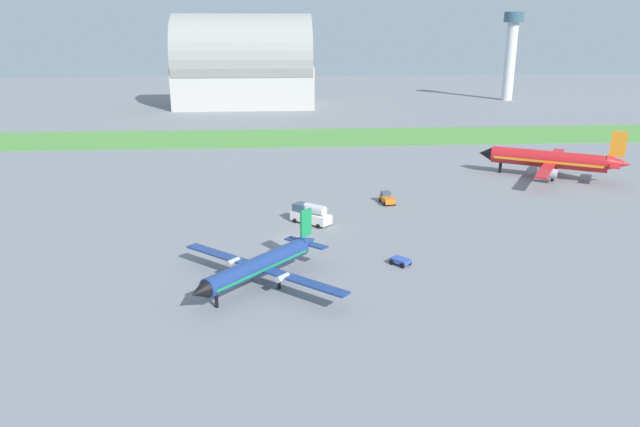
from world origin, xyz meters
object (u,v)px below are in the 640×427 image
airplane_foreground_turboprop (261,265)px  fuel_truck_near_gate (310,214)px  baggage_cart_midfield (401,261)px  pushback_tug_by_runway (387,198)px  control_tower (511,49)px  airplane_parked_jet_far (551,160)px

airplane_foreground_turboprop → fuel_truck_near_gate: bearing=-155.8°
baggage_cart_midfield → pushback_tug_by_runway: 28.04m
baggage_cart_midfield → control_tower: control_tower is taller
pushback_tug_by_runway → control_tower: (78.56, 148.51, 19.98)m
pushback_tug_by_runway → fuel_truck_near_gate: bearing=117.9°
baggage_cart_midfield → pushback_tug_by_runway: pushback_tug_by_runway is taller
airplane_foreground_turboprop → pushback_tug_by_runway: bearing=-171.0°
airplane_foreground_turboprop → fuel_truck_near_gate: 24.08m
airplane_parked_jet_far → pushback_tug_by_runway: (-36.38, -15.69, -2.86)m
airplane_foreground_turboprop → airplane_parked_jet_far: airplane_parked_jet_far is taller
baggage_cart_midfield → pushback_tug_by_runway: bearing=131.1°
pushback_tug_by_runway → control_tower: bearing=-35.7°
airplane_parked_jet_far → fuel_truck_near_gate: 56.58m
airplane_parked_jet_far → baggage_cart_midfield: airplane_parked_jet_far is taller
fuel_truck_near_gate → baggage_cart_midfield: bearing=161.4°
airplane_parked_jet_far → fuel_truck_near_gate: bearing=58.7°
airplane_foreground_turboprop → control_tower: bearing=-167.0°
baggage_cart_midfield → pushback_tug_by_runway: (3.38, 27.83, 0.34)m
fuel_truck_near_gate → pushback_tug_by_runway: size_ratio=1.70×
airplane_parked_jet_far → pushback_tug_by_runway: 39.72m
fuel_truck_near_gate → pushback_tug_by_runway: (13.97, 10.03, -0.67)m
airplane_foreground_turboprop → baggage_cart_midfield: airplane_foreground_turboprop is taller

